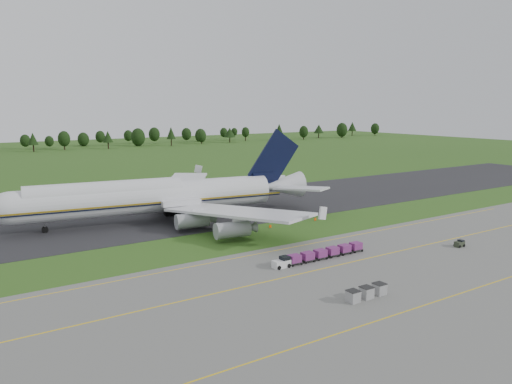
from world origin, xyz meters
TOP-DOWN VIEW (x-y plane):
  - ground at (0.00, 0.00)m, footprint 600.00×600.00m
  - apron at (0.00, -34.00)m, footprint 300.00×52.00m
  - taxiway at (0.00, 28.00)m, footprint 300.00×40.00m
  - apron_markings at (0.00, -26.98)m, footprint 300.00×30.20m
  - tree_line at (8.28, 218.24)m, footprint 530.33×22.41m
  - aircraft at (-14.33, 22.30)m, footprint 69.86×67.24m
  - baggage_train at (-2.56, -18.01)m, footprint 18.31×1.66m
  - utility_cart at (23.41, -25.99)m, footprint 1.79×1.24m
  - uld_row at (-8.09, -34.24)m, footprint 6.35×1.55m
  - edge_markers at (3.10, 4.12)m, footprint 24.54×0.30m

SIDE VIEW (x-z plane):
  - ground at x=0.00m, z-range 0.00..0.00m
  - apron at x=0.00m, z-range 0.00..0.06m
  - taxiway at x=0.00m, z-range 0.00..0.08m
  - apron_markings at x=0.00m, z-range 0.06..0.07m
  - edge_markers at x=3.10m, z-range -0.03..0.57m
  - utility_cart at x=23.41m, z-range 0.05..1.02m
  - uld_row at x=-8.09m, z-range 0.06..1.60m
  - baggage_train at x=-2.56m, z-range 0.13..1.73m
  - aircraft at x=-14.33m, z-range -4.19..15.35m
  - tree_line at x=8.28m, z-range 0.19..12.16m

